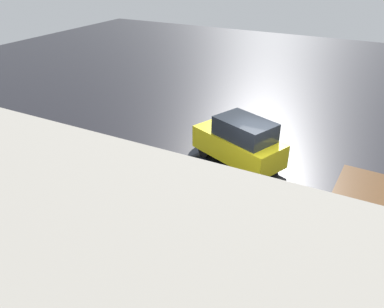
{
  "coord_description": "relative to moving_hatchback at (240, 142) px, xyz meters",
  "views": [
    {
      "loc": [
        -3.57,
        12.19,
        7.94
      ],
      "look_at": [
        2.53,
        0.73,
        0.9
      ],
      "focal_mm": 35.0,
      "sensor_mm": 36.0,
      "label": 1
    }
  ],
  "objects": [
    {
      "name": "moving_hatchback",
      "position": [
        0.0,
        0.0,
        0.0
      ],
      "size": [
        4.25,
        3.04,
        2.06
      ],
      "color": "yellow",
      "rests_on": "ground"
    },
    {
      "name": "kerb_strip",
      "position": [
        -1.17,
        5.14,
        -1.01
      ],
      "size": [
        24.0,
        3.2,
        0.04
      ],
      "primitive_type": "cube",
      "color": "gray",
      "rests_on": "ground"
    },
    {
      "name": "ground_plane",
      "position": [
        -1.17,
        0.94,
        -1.03
      ],
      "size": [
        60.0,
        60.0,
        0.0
      ],
      "primitive_type": "plane",
      "color": "black"
    },
    {
      "name": "fire_hydrant",
      "position": [
        2.0,
        3.34,
        -0.63
      ],
      "size": [
        0.42,
        0.31,
        0.8
      ],
      "color": "gold",
      "rests_on": "ground"
    },
    {
      "name": "pedestrian",
      "position": [
        3.11,
        3.12,
        -0.07
      ],
      "size": [
        0.31,
        0.56,
        1.62
      ],
      "color": "#1E8C4C",
      "rests_on": "ground"
    },
    {
      "name": "puddle_patch",
      "position": [
        0.44,
        -0.14,
        -1.02
      ],
      "size": [
        3.78,
        3.78,
        0.01
      ],
      "primitive_type": "cylinder",
      "color": "black",
      "rests_on": "ground"
    },
    {
      "name": "metal_railing",
      "position": [
        -0.96,
        6.59,
        -0.31
      ],
      "size": [
        8.81,
        0.04,
        1.05
      ],
      "color": "#B7BABF",
      "rests_on": "ground"
    },
    {
      "name": "sign_post",
      "position": [
        2.77,
        4.66,
        0.55
      ],
      "size": [
        0.07,
        0.44,
        2.4
      ],
      "color": "#4C4C51",
      "rests_on": "ground"
    }
  ]
}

